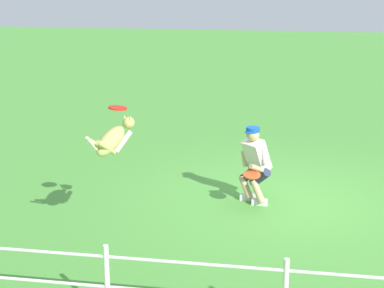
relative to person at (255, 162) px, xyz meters
The scene contains 5 objects.
ground_plane 0.91m from the person, behind, with size 60.00×60.00×0.00m, color #52A03F.
person is the anchor object (origin of this frame).
dog 2.66m from the person, 43.73° to the left, with size 0.51×0.91×0.54m.
frisbee_flying 2.71m from the person, 42.64° to the left, with size 0.26×0.26×0.02m, color red.
frisbee_held 0.40m from the person, 87.11° to the left, with size 0.28×0.28×0.02m, color #E44C23.
Camera 1 is at (-0.00, 9.65, 3.71)m, focal length 57.64 mm.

